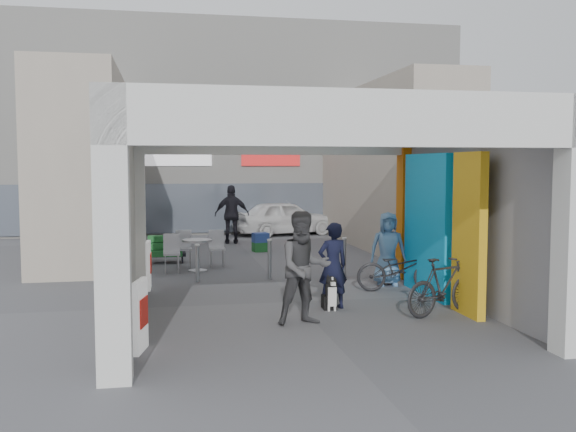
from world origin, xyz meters
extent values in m
plane|color=#55555A|center=(0.00, 0.00, 0.00)|extent=(90.00, 90.00, 0.00)
cube|color=silver|center=(-3.00, -4.00, 1.75)|extent=(0.40, 0.40, 3.50)
cube|color=silver|center=(-3.00, 2.00, 1.75)|extent=(0.40, 0.40, 3.50)
cube|color=silver|center=(3.00, -4.00, 1.75)|extent=(0.40, 0.40, 3.50)
cube|color=#CF660C|center=(3.00, 2.00, 1.75)|extent=(0.40, 0.40, 3.50)
plane|color=silver|center=(-3.00, -1.00, 1.75)|extent=(0.00, 6.40, 6.40)
plane|color=gray|center=(3.00, -1.00, 1.75)|extent=(0.00, 6.40, 6.40)
cube|color=#0D9EDE|center=(2.70, 0.20, 1.40)|extent=(0.15, 2.00, 2.80)
cube|color=gold|center=(2.70, -1.60, 1.40)|extent=(0.15, 1.00, 2.80)
plane|color=#A8A8A3|center=(0.00, -1.00, 3.50)|extent=(6.40, 6.40, 0.00)
cube|color=silver|center=(0.00, 2.05, 3.15)|extent=(6.40, 0.30, 0.70)
cube|color=silver|center=(0.00, -4.05, 3.15)|extent=(6.40, 0.30, 0.70)
cube|color=white|center=(0.00, 2.22, 3.10)|extent=(4.20, 0.05, 0.55)
cube|color=silver|center=(0.00, 14.00, 4.00)|extent=(18.00, 4.00, 8.00)
cube|color=#515966|center=(0.00, 11.95, 1.00)|extent=(16.20, 0.06, 1.80)
cube|color=white|center=(-2.00, 11.96, 2.80)|extent=(2.60, 0.06, 0.50)
cube|color=red|center=(1.50, 11.96, 2.80)|extent=(2.20, 0.06, 0.50)
cube|color=#A99E8C|center=(-4.50, 7.50, 2.50)|extent=(2.00, 9.00, 5.00)
cube|color=#A99E8C|center=(4.50, 7.50, 2.50)|extent=(2.00, 9.00, 5.00)
cylinder|color=#9A9CA2|center=(-1.71, 2.42, 0.41)|extent=(0.09, 0.09, 0.83)
cylinder|color=#9A9CA2|center=(-0.10, 2.45, 0.45)|extent=(0.09, 0.09, 0.90)
cylinder|color=#9A9CA2|center=(1.65, 2.44, 0.45)|extent=(0.09, 0.09, 0.90)
cube|color=white|center=(-2.75, -2.76, 0.50)|extent=(0.20, 0.55, 1.00)
cube|color=red|center=(-2.71, -2.76, 0.55)|extent=(0.12, 0.38, 0.40)
cube|color=white|center=(-2.75, 1.79, 0.50)|extent=(0.09, 0.55, 1.00)
cube|color=red|center=(-2.71, 1.79, 0.55)|extent=(0.05, 0.39, 0.40)
cylinder|color=#ABAAB0|center=(-1.63, 3.95, 0.37)|extent=(0.06, 0.06, 0.74)
cylinder|color=#ABAAB0|center=(-1.63, 3.95, 0.01)|extent=(0.45, 0.45, 0.02)
cylinder|color=#ABAAB0|center=(-1.63, 3.95, 0.74)|extent=(0.72, 0.72, 0.05)
cube|color=#ABAAB0|center=(-2.25, 3.74, 0.23)|extent=(0.39, 0.39, 0.46)
cube|color=#ABAAB0|center=(-2.25, 3.93, 0.69)|extent=(0.39, 0.05, 0.46)
cube|color=#ABAAB0|center=(-1.12, 4.46, 0.23)|extent=(0.39, 0.39, 0.46)
cube|color=#ABAAB0|center=(-1.12, 4.65, 0.69)|extent=(0.39, 0.05, 0.46)
cube|color=#ABAAB0|center=(-1.94, 4.57, 0.23)|extent=(0.39, 0.39, 0.46)
cube|color=#ABAAB0|center=(-1.94, 4.75, 0.69)|extent=(0.39, 0.05, 0.46)
cube|color=black|center=(-2.41, 5.44, 0.13)|extent=(1.07, 0.54, 0.27)
cube|color=#175222|center=(-2.41, 5.31, 0.27)|extent=(0.89, 0.31, 0.16)
cube|color=#175222|center=(-2.41, 5.44, 0.45)|extent=(0.89, 0.31, 0.16)
cube|color=#175222|center=(-2.41, 5.58, 0.63)|extent=(0.89, 0.31, 0.16)
cube|color=#175222|center=(0.39, 7.12, 0.14)|extent=(0.51, 0.43, 0.28)
cube|color=navy|center=(0.39, 7.12, 0.42)|extent=(0.51, 0.43, 0.28)
cube|color=black|center=(0.48, -0.68, 0.12)|extent=(0.24, 0.32, 0.24)
cube|color=black|center=(0.48, -0.81, 0.30)|extent=(0.19, 0.16, 0.36)
cube|color=silver|center=(0.48, -0.90, 0.26)|extent=(0.15, 0.03, 0.34)
cylinder|color=silver|center=(0.42, -0.88, 0.14)|extent=(0.04, 0.04, 0.28)
cylinder|color=silver|center=(0.53, -0.88, 0.14)|extent=(0.04, 0.04, 0.28)
sphere|color=black|center=(0.48, -0.83, 0.52)|extent=(0.19, 0.19, 0.19)
cube|color=silver|center=(0.48, -0.93, 0.50)|extent=(0.08, 0.12, 0.06)
cone|color=black|center=(0.43, -0.79, 0.61)|extent=(0.07, 0.07, 0.08)
cone|color=black|center=(0.53, -0.79, 0.61)|extent=(0.07, 0.07, 0.08)
imported|color=black|center=(0.55, -0.68, 0.78)|extent=(0.63, 0.47, 1.56)
imported|color=#404143|center=(-0.20, -1.69, 0.92)|extent=(0.96, 0.79, 1.84)
imported|color=#618DBC|center=(2.28, 1.27, 0.79)|extent=(0.84, 0.62, 1.58)
imported|color=black|center=(-0.24, 9.28, 0.96)|extent=(1.16, 0.57, 1.92)
imported|color=black|center=(2.30, 0.60, 0.46)|extent=(1.84, 0.93, 0.92)
imported|color=black|center=(2.30, -1.52, 0.50)|extent=(1.73, 1.03, 1.00)
imported|color=silver|center=(1.94, 11.50, 0.64)|extent=(4.00, 2.36, 1.28)
camera|label=1|loc=(-2.39, -11.69, 2.58)|focal=40.00mm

